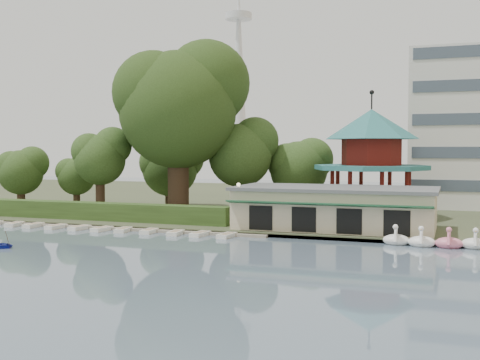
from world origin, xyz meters
The scene contains 13 objects.
ground_plane centered at (0.00, 0.00, 0.00)m, with size 220.00×220.00×0.00m, color slate.
shore centered at (0.00, 52.00, 0.20)m, with size 220.00×70.00×0.40m, color #424930.
embankment centered at (0.00, 17.30, 0.15)m, with size 220.00×0.60×0.30m, color gray.
dock centered at (-12.00, 17.20, 0.12)m, with size 34.00×1.60×0.24m, color gray.
boathouse centered at (10.00, 21.97, 2.37)m, with size 18.60×9.39×3.90m.
pavilion centered at (12.00, 32.00, 7.48)m, with size 12.40×12.40×13.50m.
broadcast_tower centered at (-42.00, 140.00, 33.98)m, with size 8.00×8.00×96.00m.
hedge centered at (-15.00, 20.50, 1.30)m, with size 30.00×2.00×1.80m, color #324C1E.
lamp_post centered at (1.50, 19.00, 3.34)m, with size 0.36×0.36×4.28m.
big_tree centered at (-8.82, 28.21, 13.24)m, with size 14.58×13.59×19.87m.
small_trees centered at (-10.48, 32.41, 6.30)m, with size 39.82×16.67×11.17m.
swan_boats centered at (22.43, 16.63, 0.40)m, with size 15.20×2.13×1.92m.
moored_rowboats centered at (-12.66, 15.78, 0.18)m, with size 29.86×2.61×0.36m.
Camera 1 is at (20.46, -33.69, 7.88)m, focal length 45.00 mm.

